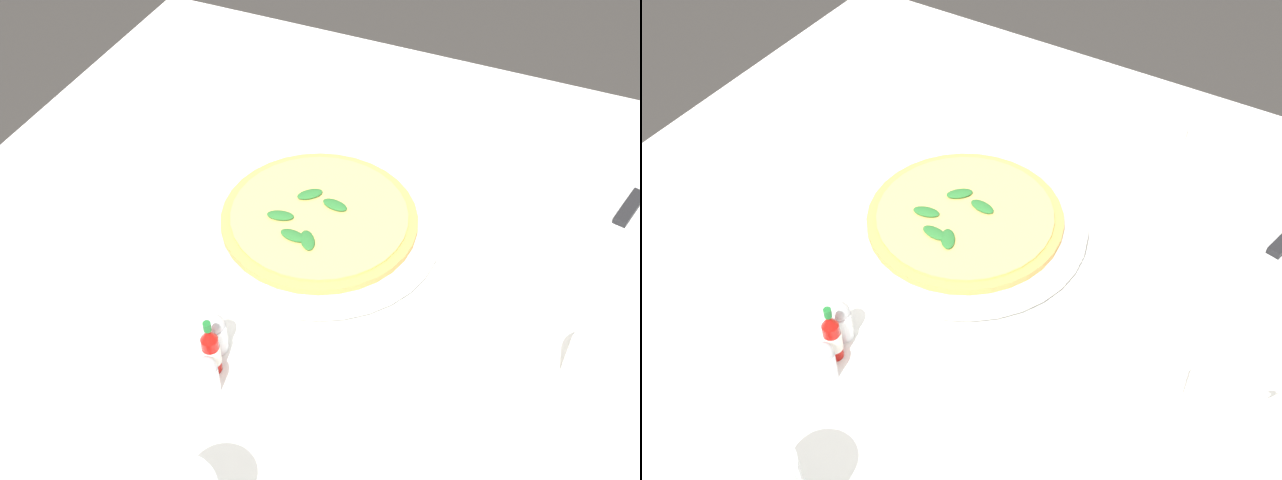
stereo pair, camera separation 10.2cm
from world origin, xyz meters
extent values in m
cube|color=white|center=(0.00, 0.00, 0.75)|extent=(1.10, 1.10, 0.02)
cube|color=white|center=(0.00, 0.54, 0.60)|extent=(1.10, 0.01, 0.28)
cube|color=white|center=(0.54, 0.00, 0.60)|extent=(0.01, 1.10, 0.28)
cylinder|color=brown|center=(0.45, 0.45, 0.37)|extent=(0.06, 0.06, 0.74)
cylinder|color=white|center=(0.07, 0.03, 0.76)|extent=(0.20, 0.20, 0.01)
cylinder|color=white|center=(0.07, 0.03, 0.77)|extent=(0.33, 0.33, 0.01)
cylinder|color=tan|center=(0.07, 0.03, 0.78)|extent=(0.26, 0.26, 0.01)
cylinder|color=#EAC66B|center=(0.07, 0.03, 0.79)|extent=(0.24, 0.24, 0.00)
ellipsoid|color=#2D7533|center=(0.04, 0.08, 0.79)|extent=(0.03, 0.04, 0.01)
ellipsoid|color=#2D7533|center=(0.09, 0.02, 0.79)|extent=(0.02, 0.04, 0.01)
ellipsoid|color=#2D7533|center=(0.01, 0.02, 0.79)|extent=(0.04, 0.03, 0.01)
ellipsoid|color=#2D7533|center=(0.10, 0.06, 0.79)|extent=(0.04, 0.04, 0.01)
ellipsoid|color=#2D7533|center=(0.01, 0.04, 0.79)|extent=(0.02, 0.04, 0.01)
cylinder|color=white|center=(0.38, -0.12, 0.76)|extent=(0.13, 0.13, 0.01)
cylinder|color=white|center=(0.38, -0.12, 0.79)|extent=(0.08, 0.08, 0.05)
torus|color=white|center=(0.43, -0.14, 0.79)|extent=(0.04, 0.02, 0.03)
cylinder|color=black|center=(0.38, -0.12, 0.81)|extent=(0.07, 0.07, 0.00)
cylinder|color=white|center=(-0.04, -0.35, 0.76)|extent=(0.13, 0.13, 0.01)
cylinder|color=white|center=(-0.04, -0.35, 0.79)|extent=(0.08, 0.08, 0.06)
torus|color=white|center=(-0.01, -0.39, 0.79)|extent=(0.03, 0.03, 0.03)
cylinder|color=black|center=(-0.04, -0.35, 0.81)|extent=(0.07, 0.07, 0.00)
cylinder|color=#B7140F|center=(-0.19, 0.05, 0.78)|extent=(0.02, 0.02, 0.05)
cylinder|color=white|center=(-0.19, 0.05, 0.78)|extent=(0.02, 0.02, 0.02)
cone|color=#B7140F|center=(-0.19, 0.05, 0.82)|extent=(0.02, 0.02, 0.02)
cylinder|color=#1E722D|center=(-0.19, 0.05, 0.83)|extent=(0.01, 0.01, 0.01)
cylinder|color=white|center=(-0.16, 0.06, 0.78)|extent=(0.03, 0.03, 0.04)
cylinder|color=white|center=(-0.16, 0.06, 0.77)|extent=(0.02, 0.02, 0.03)
sphere|color=silver|center=(-0.16, 0.06, 0.80)|extent=(0.02, 0.02, 0.02)
cylinder|color=white|center=(-0.22, 0.04, 0.78)|extent=(0.03, 0.03, 0.04)
cylinder|color=#38332D|center=(-0.22, 0.04, 0.77)|extent=(0.02, 0.02, 0.03)
sphere|color=silver|center=(-0.22, 0.04, 0.80)|extent=(0.02, 0.02, 0.02)
camera|label=1|loc=(-0.63, -0.27, 1.50)|focal=44.21mm
camera|label=2|loc=(-0.58, -0.36, 1.50)|focal=44.21mm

